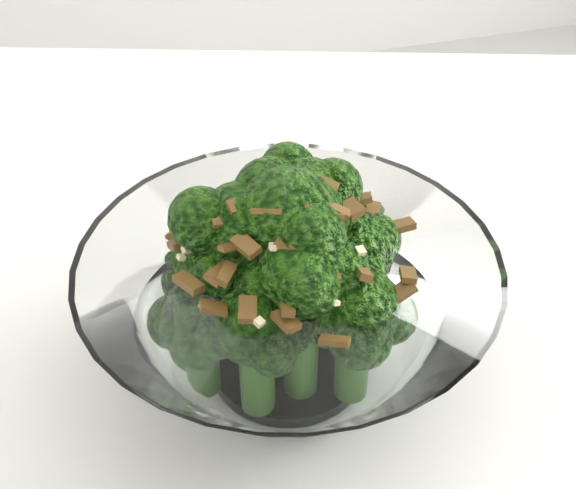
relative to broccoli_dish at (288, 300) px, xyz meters
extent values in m
cylinder|color=white|center=(-0.22, 0.43, -0.45)|extent=(0.04, 0.04, 0.71)
cylinder|color=white|center=(0.00, 0.00, -0.05)|extent=(0.09, 0.09, 0.01)
cylinder|color=#2B5D18|center=(0.00, 0.00, 0.00)|extent=(0.02, 0.02, 0.09)
sphere|color=#285E11|center=(0.00, 0.00, 0.06)|extent=(0.05, 0.05, 0.05)
cylinder|color=#2B5D18|center=(0.01, 0.02, 0.00)|extent=(0.02, 0.02, 0.08)
sphere|color=#285E11|center=(0.01, 0.02, 0.05)|extent=(0.05, 0.05, 0.05)
cylinder|color=#2B5D18|center=(-0.02, 0.01, 0.00)|extent=(0.02, 0.02, 0.08)
sphere|color=#285E11|center=(-0.02, 0.01, 0.05)|extent=(0.05, 0.05, 0.05)
cylinder|color=#2B5D18|center=(0.00, -0.03, -0.01)|extent=(0.02, 0.02, 0.07)
sphere|color=#285E11|center=(0.00, -0.03, 0.04)|extent=(0.05, 0.05, 0.05)
cylinder|color=#2B5D18|center=(0.04, 0.00, -0.01)|extent=(0.02, 0.02, 0.06)
sphere|color=#285E11|center=(0.04, 0.00, 0.03)|extent=(0.04, 0.04, 0.04)
cylinder|color=#2B5D18|center=(-0.04, 0.01, -0.01)|extent=(0.02, 0.02, 0.06)
sphere|color=#285E11|center=(-0.04, 0.01, 0.02)|extent=(0.05, 0.05, 0.05)
cylinder|color=#2B5D18|center=(0.03, -0.04, -0.02)|extent=(0.02, 0.02, 0.05)
sphere|color=#285E11|center=(0.03, -0.04, 0.02)|extent=(0.04, 0.04, 0.04)
cylinder|color=#2B5D18|center=(-0.03, -0.03, -0.02)|extent=(0.02, 0.02, 0.05)
sphere|color=#285E11|center=(-0.03, -0.03, 0.02)|extent=(0.04, 0.04, 0.04)
cylinder|color=#2B5D18|center=(0.05, 0.03, -0.02)|extent=(0.02, 0.02, 0.04)
sphere|color=#285E11|center=(0.05, 0.03, 0.01)|extent=(0.04, 0.04, 0.04)
cylinder|color=#2B5D18|center=(-0.05, -0.01, -0.02)|extent=(0.02, 0.02, 0.04)
sphere|color=#285E11|center=(-0.05, -0.01, 0.01)|extent=(0.04, 0.04, 0.04)
cylinder|color=#2B5D18|center=(0.00, 0.04, -0.02)|extent=(0.02, 0.02, 0.04)
sphere|color=#285E11|center=(0.00, 0.04, 0.01)|extent=(0.04, 0.04, 0.04)
cylinder|color=#2B5D18|center=(0.03, 0.01, -0.02)|extent=(0.02, 0.02, 0.04)
sphere|color=#285E11|center=(0.03, 0.01, 0.01)|extent=(0.04, 0.04, 0.04)
cylinder|color=#2B5D18|center=(0.00, 0.02, -0.02)|extent=(0.02, 0.02, 0.04)
sphere|color=#285E11|center=(0.00, 0.02, 0.01)|extent=(0.05, 0.05, 0.05)
cube|color=brown|center=(0.00, -0.03, 0.06)|extent=(0.01, 0.01, 0.01)
cube|color=brown|center=(-0.03, -0.04, 0.04)|extent=(0.01, 0.02, 0.00)
cube|color=brown|center=(-0.05, -0.02, 0.04)|extent=(0.01, 0.02, 0.01)
cube|color=brown|center=(0.02, -0.01, 0.07)|extent=(0.02, 0.01, 0.01)
cube|color=brown|center=(-0.03, 0.01, 0.06)|extent=(0.02, 0.01, 0.01)
cube|color=brown|center=(-0.02, 0.00, 0.07)|extent=(0.01, 0.02, 0.01)
cube|color=brown|center=(0.00, -0.01, 0.08)|extent=(0.02, 0.01, 0.01)
cube|color=brown|center=(-0.02, -0.05, 0.04)|extent=(0.01, 0.02, 0.01)
cube|color=brown|center=(-0.03, 0.05, 0.04)|extent=(0.01, 0.01, 0.01)
cube|color=brown|center=(-0.05, 0.03, 0.04)|extent=(0.01, 0.01, 0.01)
cube|color=brown|center=(-0.01, 0.01, 0.07)|extent=(0.02, 0.01, 0.01)
cube|color=brown|center=(0.06, 0.00, 0.04)|extent=(0.02, 0.01, 0.00)
cube|color=brown|center=(0.02, 0.03, 0.06)|extent=(0.01, 0.01, 0.01)
cube|color=brown|center=(-0.05, -0.03, 0.04)|extent=(0.01, 0.01, 0.01)
cube|color=brown|center=(0.03, 0.01, 0.06)|extent=(0.01, 0.01, 0.01)
cube|color=brown|center=(-0.04, -0.02, 0.05)|extent=(0.02, 0.02, 0.01)
cube|color=brown|center=(-0.04, -0.02, 0.05)|extent=(0.01, 0.02, 0.01)
cube|color=brown|center=(0.04, 0.02, 0.05)|extent=(0.01, 0.01, 0.01)
cube|color=brown|center=(-0.03, -0.01, 0.05)|extent=(0.01, 0.01, 0.01)
cube|color=brown|center=(0.05, 0.03, 0.04)|extent=(0.02, 0.01, 0.01)
cube|color=brown|center=(0.03, -0.04, 0.05)|extent=(0.01, 0.02, 0.01)
cube|color=brown|center=(-0.05, 0.01, 0.04)|extent=(0.02, 0.01, 0.01)
cube|color=brown|center=(-0.03, 0.05, 0.04)|extent=(0.02, 0.02, 0.01)
cube|color=brown|center=(0.02, -0.02, 0.07)|extent=(0.01, 0.01, 0.01)
cube|color=brown|center=(0.02, 0.05, 0.04)|extent=(0.01, 0.02, 0.01)
cube|color=brown|center=(0.05, -0.04, 0.03)|extent=(0.02, 0.01, 0.01)
cube|color=brown|center=(-0.02, 0.00, 0.07)|extent=(0.02, 0.01, 0.01)
cube|color=brown|center=(0.03, -0.01, 0.06)|extent=(0.01, 0.01, 0.00)
cube|color=brown|center=(-0.01, -0.01, 0.07)|extent=(0.02, 0.02, 0.01)
cube|color=brown|center=(0.01, -0.04, 0.05)|extent=(0.01, 0.02, 0.01)
cube|color=brown|center=(-0.03, 0.00, 0.06)|extent=(0.01, 0.01, 0.01)
cube|color=brown|center=(-0.03, -0.02, 0.06)|extent=(0.01, 0.02, 0.01)
cube|color=brown|center=(0.05, 0.03, 0.04)|extent=(0.01, 0.01, 0.01)
cube|color=brown|center=(0.05, 0.02, 0.04)|extent=(0.01, 0.02, 0.00)
cube|color=brown|center=(0.01, 0.03, 0.06)|extent=(0.01, 0.01, 0.01)
cube|color=brown|center=(0.05, -0.04, 0.04)|extent=(0.01, 0.02, 0.01)
cube|color=brown|center=(-0.03, 0.01, 0.06)|extent=(0.01, 0.01, 0.01)
cube|color=brown|center=(-0.01, -0.05, 0.04)|extent=(0.01, 0.01, 0.01)
cube|color=brown|center=(0.00, -0.06, 0.03)|extent=(0.02, 0.01, 0.01)
cube|color=brown|center=(0.01, 0.04, 0.05)|extent=(0.01, 0.01, 0.01)
cube|color=brown|center=(0.00, -0.01, 0.07)|extent=(0.01, 0.01, 0.01)
cube|color=brown|center=(0.00, 0.04, 0.05)|extent=(0.01, 0.01, 0.01)
cube|color=brown|center=(-0.02, 0.02, 0.06)|extent=(0.01, 0.01, 0.01)
cube|color=brown|center=(0.04, 0.05, 0.04)|extent=(0.02, 0.01, 0.01)
cube|color=brown|center=(0.01, 0.02, 0.06)|extent=(0.01, 0.01, 0.01)
cube|color=brown|center=(-0.01, -0.02, 0.06)|extent=(0.02, 0.02, 0.01)
cube|color=brown|center=(-0.03, 0.04, 0.04)|extent=(0.01, 0.01, 0.01)
cube|color=brown|center=(0.02, 0.01, 0.07)|extent=(0.02, 0.02, 0.01)
cube|color=brown|center=(0.02, 0.00, 0.07)|extent=(0.01, 0.01, 0.01)
cube|color=brown|center=(-0.05, 0.03, 0.03)|extent=(0.02, 0.01, 0.01)
cube|color=beige|center=(-0.05, 0.01, 0.05)|extent=(0.00, 0.00, 0.00)
cube|color=beige|center=(-0.05, 0.00, 0.04)|extent=(0.00, 0.00, 0.00)
cube|color=beige|center=(0.00, -0.02, 0.07)|extent=(0.01, 0.01, 0.01)
cube|color=beige|center=(-0.01, 0.04, 0.05)|extent=(0.01, 0.01, 0.01)
cube|color=beige|center=(-0.05, -0.03, 0.04)|extent=(0.01, 0.01, 0.00)
cube|color=beige|center=(-0.01, -0.03, 0.06)|extent=(0.00, 0.01, 0.00)
cube|color=beige|center=(-0.05, 0.00, 0.04)|extent=(0.01, 0.01, 0.01)
cube|color=beige|center=(0.02, 0.05, 0.04)|extent=(0.01, 0.00, 0.01)
cube|color=beige|center=(0.02, 0.01, 0.07)|extent=(0.00, 0.00, 0.00)
cube|color=beige|center=(-0.02, 0.03, 0.05)|extent=(0.00, 0.00, 0.00)
cube|color=beige|center=(-0.03, 0.03, 0.05)|extent=(0.00, 0.00, 0.00)
cube|color=beige|center=(0.03, -0.03, 0.05)|extent=(0.01, 0.01, 0.00)
cube|color=beige|center=(-0.03, 0.04, 0.05)|extent=(0.01, 0.01, 0.01)
cube|color=beige|center=(0.01, 0.03, 0.06)|extent=(0.00, 0.00, 0.00)
cube|color=beige|center=(-0.04, 0.01, 0.05)|extent=(0.00, 0.00, 0.00)
cube|color=beige|center=(0.01, 0.02, 0.07)|extent=(0.00, 0.00, 0.00)
cube|color=beige|center=(0.01, -0.05, 0.04)|extent=(0.00, 0.00, 0.00)
cube|color=beige|center=(-0.03, 0.00, 0.06)|extent=(0.01, 0.01, 0.01)
cube|color=beige|center=(-0.03, -0.05, 0.04)|extent=(0.01, 0.01, 0.00)
cube|color=beige|center=(0.00, -0.03, 0.06)|extent=(0.00, 0.00, 0.00)
camera|label=1|loc=(-0.08, -0.30, 0.30)|focal=50.00mm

